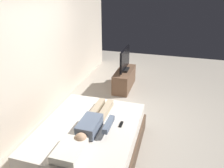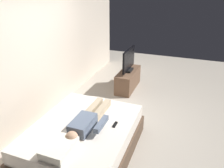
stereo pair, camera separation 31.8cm
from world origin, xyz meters
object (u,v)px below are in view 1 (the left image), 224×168
(pillow, at_px, (70,151))
(tv_stand, at_px, (124,79))
(bed, at_px, (89,140))
(person, at_px, (94,122))
(tv, at_px, (125,60))
(remote, at_px, (121,124))

(pillow, distance_m, tv_stand, 3.30)
(bed, relative_size, pillow, 4.04)
(pillow, xyz_separation_m, person, (0.68, -0.08, 0.02))
(tv_stand, bearing_deg, tv, 180.00)
(pillow, distance_m, tv, 3.29)
(pillow, bearing_deg, tv, 0.70)
(bed, xyz_separation_m, tv, (2.63, 0.04, 0.52))
(tv_stand, bearing_deg, pillow, -179.30)
(person, xyz_separation_m, tv_stand, (2.60, 0.12, -0.37))
(pillow, height_order, remote, pillow)
(remote, bearing_deg, person, 110.47)
(bed, bearing_deg, remote, -69.53)
(pillow, relative_size, tv, 0.55)
(bed, height_order, tv_stand, bed)
(pillow, bearing_deg, person, -6.51)
(person, bearing_deg, remote, -69.53)
(bed, height_order, pillow, pillow)
(bed, height_order, person, person)
(person, height_order, tv_stand, person)
(bed, bearing_deg, person, -69.55)
(remote, bearing_deg, tv, 12.02)
(pillow, relative_size, tv_stand, 0.44)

